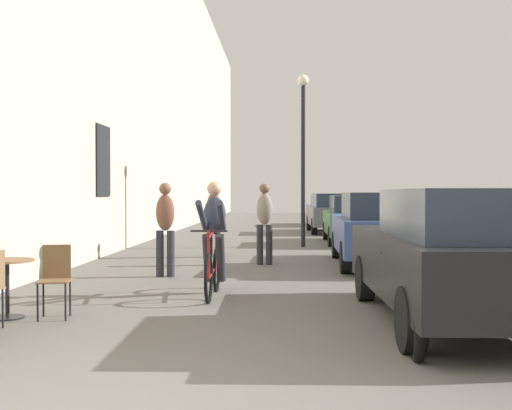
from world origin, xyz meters
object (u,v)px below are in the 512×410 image
Objects in this scene: cafe_chair_mid_toward_street at (55,276)px; pedestrian_mid at (265,219)px; street_lamp at (303,138)px; cyclist_on_bicycle at (214,241)px; parked_car_third at (354,219)px; parked_car_fourth at (333,212)px; pedestrian_near at (165,224)px; pedestrian_far at (214,216)px; parked_car_second at (380,228)px; parked_car_nearest at (457,254)px; cafe_table_mid at (7,276)px; parked_motorcycle at (412,302)px; parked_car_fifth at (327,210)px.

pedestrian_mid reaches higher than cafe_chair_mid_toward_street.
street_lamp is at bearing 71.78° from cafe_chair_mid_toward_street.
pedestrian_mid is at bearing 80.81° from cyclist_on_bicycle.
parked_car_fourth is at bearing 92.66° from parked_car_third.
pedestrian_far is at bearing 82.07° from pedestrian_near.
pedestrian_far is at bearing 155.18° from parked_car_second.
cyclist_on_bicycle is 4.97m from parked_car_second.
parked_car_fourth is at bearing 90.30° from parked_car_nearest.
pedestrian_far is at bearing -127.44° from street_lamp.
cyclist_on_bicycle is at bearing 38.37° from cafe_table_mid.
cafe_chair_mid_toward_street is 0.42× the size of parked_motorcycle.
pedestrian_far is 8.96m from parked_motorcycle.
street_lamp is 1.10× the size of parked_car_nearest.
pedestrian_mid is at bearing 112.01° from parked_car_nearest.
pedestrian_near reaches higher than parked_car_nearest.
parked_car_fourth is (3.60, 9.41, -0.21)m from pedestrian_far.
cafe_chair_mid_toward_street is 4.27m from parked_motorcycle.
cafe_chair_mid_toward_street is at bearing -102.47° from parked_car_fifth.
cafe_table_mid is at bearing 178.79° from parked_car_nearest.
cyclist_on_bicycle is 0.43× the size of parked_car_fifth.
cafe_chair_mid_toward_street is 0.51× the size of cyclist_on_bicycle.
pedestrian_mid reaches higher than cyclist_on_bicycle.
street_lamp reaches higher than parked_car_fourth.
cafe_chair_mid_toward_street is at bearing -99.75° from pedestrian_near.
pedestrian_near reaches higher than parked_car_second.
street_lamp reaches higher than parked_car_nearest.
parked_car_fourth is (-0.09, 16.97, -0.03)m from parked_car_nearest.
pedestrian_mid reaches higher than parked_car_second.
parked_car_fifth is at bearing 89.77° from parked_car_nearest.
parked_car_fifth is at bearing 82.68° from street_lamp.
parked_car_fifth is (4.93, 22.27, 0.23)m from cafe_chair_mid_toward_street.
parked_car_second is (5.42, 5.74, 0.28)m from cafe_table_mid.
cyclist_on_bicycle reaches higher than cafe_chair_mid_toward_street.
pedestrian_mid is 16.66m from parked_car_fifth.
cafe_chair_mid_toward_street is at bearing -108.22° from street_lamp.
parked_car_fifth is (2.51, 16.47, -0.23)m from pedestrian_mid.
cyclist_on_bicycle reaches higher than parked_motorcycle.
parked_car_second is at bearing -91.37° from parked_car_third.
pedestrian_far is 0.43× the size of parked_car_fifth.
cafe_chair_mid_toward_street is at bearing 7.51° from cafe_table_mid.
pedestrian_far reaches higher than pedestrian_mid.
parked_car_nearest reaches higher than cafe_chair_mid_toward_street.
cafe_table_mid is 7.66m from pedestrian_far.
pedestrian_far is at bearing 109.51° from parked_motorcycle.
pedestrian_far is 0.41× the size of parked_car_fourth.
pedestrian_near is at bearing -103.03° from parked_car_fifth.
street_lamp is 5.38m from parked_car_second.
parked_car_third is at bearing 64.44° from cafe_table_mid.
pedestrian_mid is at bearing 67.41° from cafe_chair_mid_toward_street.
cafe_chair_mid_toward_street is 0.51× the size of pedestrian_mid.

